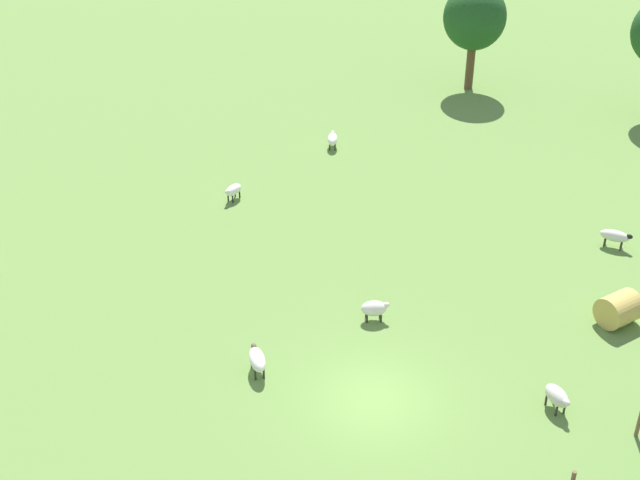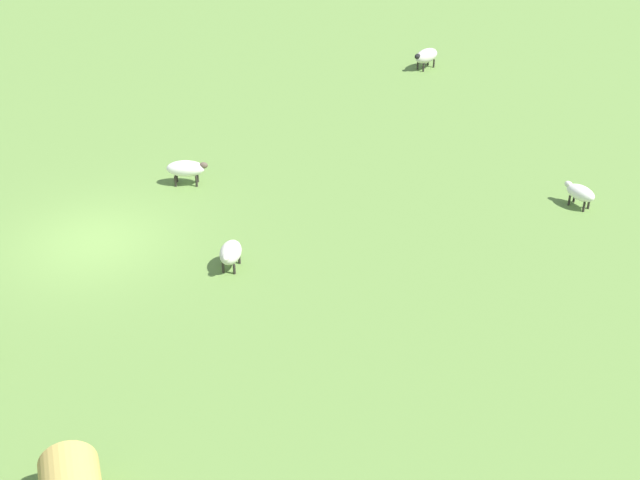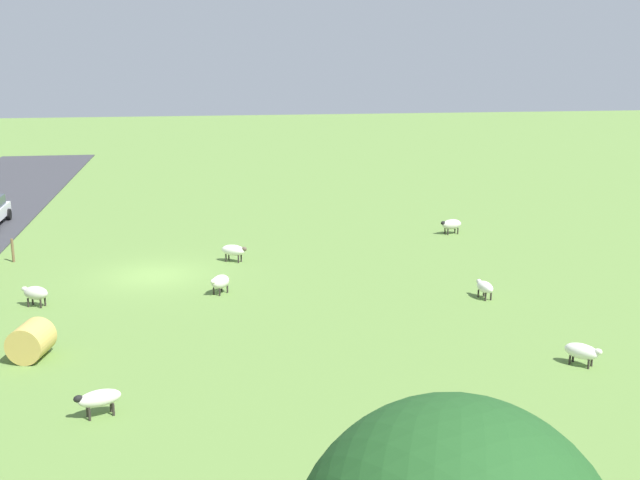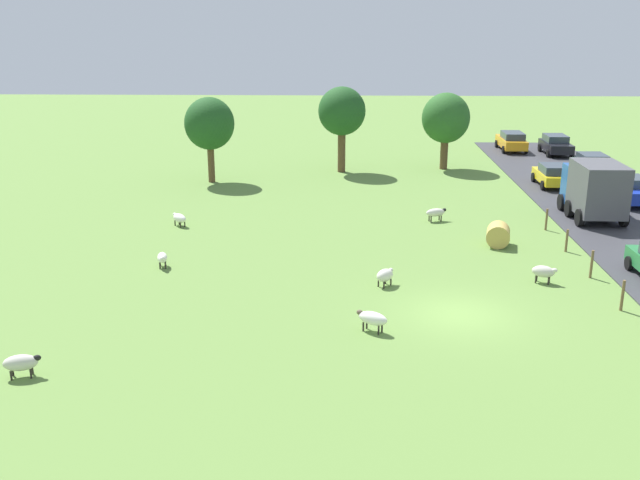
% 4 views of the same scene
% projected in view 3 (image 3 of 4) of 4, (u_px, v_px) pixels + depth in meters
% --- Properties ---
extents(ground_plane, '(160.00, 160.00, 0.00)m').
position_uv_depth(ground_plane, '(154.00, 275.00, 34.44)').
color(ground_plane, olive).
extents(sheep_0, '(1.26, 0.78, 0.79)m').
position_uv_depth(sheep_0, '(451.00, 224.00, 41.87)').
color(sheep_0, beige).
rests_on(sheep_0, ground_plane).
extents(sheep_1, '(1.09, 1.12, 0.71)m').
position_uv_depth(sheep_1, '(582.00, 351.00, 24.68)').
color(sheep_1, white).
rests_on(sheep_1, ground_plane).
extents(sheep_2, '(0.65, 1.07, 0.70)m').
position_uv_depth(sheep_2, '(485.00, 287.00, 31.20)').
color(sheep_2, white).
rests_on(sheep_2, ground_plane).
extents(sheep_3, '(1.01, 1.04, 0.78)m').
position_uv_depth(sheep_3, '(220.00, 282.00, 31.80)').
color(sheep_3, silver).
rests_on(sheep_3, ground_plane).
extents(sheep_4, '(1.29, 0.82, 0.75)m').
position_uv_depth(sheep_4, '(99.00, 398.00, 21.27)').
color(sheep_4, silver).
rests_on(sheep_4, ground_plane).
extents(sheep_5, '(1.14, 0.86, 0.80)m').
position_uv_depth(sheep_5, '(35.00, 293.00, 30.25)').
color(sheep_5, beige).
rests_on(sheep_5, ground_plane).
extents(sheep_6, '(1.27, 1.02, 0.80)m').
position_uv_depth(sheep_6, '(234.00, 250.00, 36.49)').
color(sheep_6, white).
rests_on(sheep_6, ground_plane).
extents(hay_bale_0, '(1.43, 1.52, 1.18)m').
position_uv_depth(hay_bale_0, '(31.00, 341.00, 25.21)').
color(hay_bale_0, tan).
rests_on(hay_bale_0, ground_plane).
extents(fence_post_0, '(0.12, 0.12, 1.09)m').
position_uv_depth(fence_post_0, '(13.00, 250.00, 36.45)').
color(fence_post_0, brown).
rests_on(fence_post_0, ground_plane).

